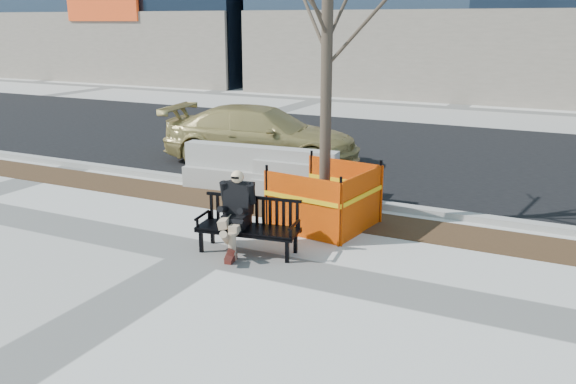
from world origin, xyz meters
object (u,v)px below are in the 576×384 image
bench (248,252)px  jersey_barrier_left (260,191)px  tree_fence (324,226)px  jersey_barrier_right (313,199)px  seated_man (237,250)px  sedan (262,163)px

bench → jersey_barrier_left: bearing=107.4°
tree_fence → jersey_barrier_right: size_ratio=2.23×
bench → jersey_barrier_right: bearing=87.1°
bench → seated_man: (-0.22, 0.01, 0.00)m
tree_fence → jersey_barrier_left: tree_fence is taller
seated_man → jersey_barrier_left: (-1.37, 3.24, 0.00)m
jersey_barrier_right → seated_man: bearing=-91.1°
sedan → jersey_barrier_left: (1.23, -2.34, 0.00)m
tree_fence → sedan: bearing=131.1°
jersey_barrier_left → jersey_barrier_right: (1.27, -0.08, 0.00)m
sedan → seated_man: bearing=-164.4°
bench → jersey_barrier_left: jersey_barrier_left is taller
bench → tree_fence: tree_fence is taller
seated_man → jersey_barrier_right: (-0.10, 3.16, 0.00)m
bench → jersey_barrier_left: (-1.59, 3.26, 0.00)m
tree_fence → jersey_barrier_right: bearing=121.1°
seated_man → sedan: size_ratio=0.26×
bench → tree_fence: 1.81m
sedan → tree_fence: bearing=-148.2°
seated_man → tree_fence: 1.88m
tree_fence → seated_man: bearing=-114.4°
tree_fence → jersey_barrier_right: tree_fence is taller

